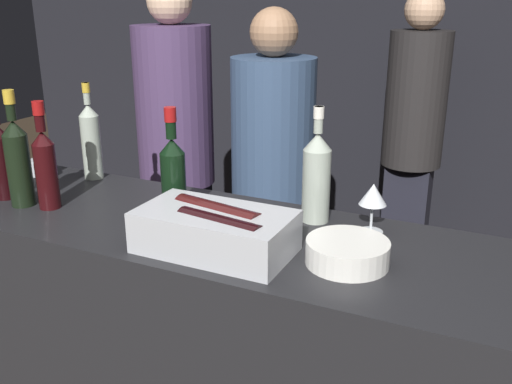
{
  "coord_description": "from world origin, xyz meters",
  "views": [
    {
      "loc": [
        0.65,
        -1.05,
        1.74
      ],
      "look_at": [
        0.0,
        0.32,
        1.21
      ],
      "focal_mm": 40.0,
      "sensor_mm": 36.0,
      "label": 1
    }
  ],
  "objects_px": {
    "rose_wine_bottle": "(91,139)",
    "person_in_hoodie": "(176,148)",
    "bowl_white": "(347,252)",
    "candle_votive": "(42,167)",
    "ice_bin_with_bottles": "(216,229)",
    "champagne_bottle": "(18,159)",
    "white_wine_bottle": "(317,175)",
    "person_blond_tee": "(273,176)",
    "red_wine_bottle_tall": "(45,164)",
    "wine_glass": "(373,196)",
    "red_wine_bottle_burgundy": "(173,173)",
    "red_wine_bottle_black_foil": "(1,157)",
    "person_grey_polo": "(413,134)"
  },
  "relations": [
    {
      "from": "ice_bin_with_bottles",
      "to": "person_in_hoodie",
      "type": "bearing_deg",
      "value": 127.45
    },
    {
      "from": "person_in_hoodie",
      "to": "white_wine_bottle",
      "type": "bearing_deg",
      "value": -110.29
    },
    {
      "from": "bowl_white",
      "to": "wine_glass",
      "type": "bearing_deg",
      "value": 89.3
    },
    {
      "from": "rose_wine_bottle",
      "to": "person_blond_tee",
      "type": "xyz_separation_m",
      "value": [
        0.4,
        0.75,
        -0.3
      ]
    },
    {
      "from": "person_blond_tee",
      "to": "rose_wine_bottle",
      "type": "bearing_deg",
      "value": 41.68
    },
    {
      "from": "person_in_hoodie",
      "to": "bowl_white",
      "type": "bearing_deg",
      "value": -113.38
    },
    {
      "from": "red_wine_bottle_burgundy",
      "to": "person_blond_tee",
      "type": "relative_size",
      "value": 0.2
    },
    {
      "from": "champagne_bottle",
      "to": "person_blond_tee",
      "type": "distance_m",
      "value": 1.19
    },
    {
      "from": "person_blond_tee",
      "to": "red_wine_bottle_black_foil",
      "type": "bearing_deg",
      "value": 43.4
    },
    {
      "from": "ice_bin_with_bottles",
      "to": "candle_votive",
      "type": "height_order",
      "value": "ice_bin_with_bottles"
    },
    {
      "from": "red_wine_bottle_burgundy",
      "to": "person_grey_polo",
      "type": "distance_m",
      "value": 1.91
    },
    {
      "from": "candle_votive",
      "to": "red_wine_bottle_burgundy",
      "type": "xyz_separation_m",
      "value": [
        0.69,
        -0.15,
        0.11
      ]
    },
    {
      "from": "champagne_bottle",
      "to": "person_blond_tee",
      "type": "bearing_deg",
      "value": 68.94
    },
    {
      "from": "rose_wine_bottle",
      "to": "person_blond_tee",
      "type": "height_order",
      "value": "person_blond_tee"
    },
    {
      "from": "candle_votive",
      "to": "person_blond_tee",
      "type": "distance_m",
      "value": 1.02
    },
    {
      "from": "wine_glass",
      "to": "rose_wine_bottle",
      "type": "relative_size",
      "value": 0.42
    },
    {
      "from": "red_wine_bottle_burgundy",
      "to": "person_in_hoodie",
      "type": "distance_m",
      "value": 1.15
    },
    {
      "from": "rose_wine_bottle",
      "to": "red_wine_bottle_burgundy",
      "type": "height_order",
      "value": "rose_wine_bottle"
    },
    {
      "from": "white_wine_bottle",
      "to": "person_blond_tee",
      "type": "xyz_separation_m",
      "value": [
        -0.49,
        0.79,
        -0.3
      ]
    },
    {
      "from": "ice_bin_with_bottles",
      "to": "champagne_bottle",
      "type": "bearing_deg",
      "value": 177.03
    },
    {
      "from": "white_wine_bottle",
      "to": "person_in_hoodie",
      "type": "xyz_separation_m",
      "value": [
        -1.01,
        0.79,
        -0.22
      ]
    },
    {
      "from": "red_wine_bottle_tall",
      "to": "champagne_bottle",
      "type": "distance_m",
      "value": 0.1
    },
    {
      "from": "wine_glass",
      "to": "red_wine_bottle_black_foil",
      "type": "bearing_deg",
      "value": -168.8
    },
    {
      "from": "red_wine_bottle_tall",
      "to": "red_wine_bottle_black_foil",
      "type": "bearing_deg",
      "value": 177.67
    },
    {
      "from": "red_wine_bottle_tall",
      "to": "white_wine_bottle",
      "type": "bearing_deg",
      "value": 17.99
    },
    {
      "from": "red_wine_bottle_tall",
      "to": "champagne_bottle",
      "type": "xyz_separation_m",
      "value": [
        -0.1,
        -0.02,
        0.01
      ]
    },
    {
      "from": "white_wine_bottle",
      "to": "person_in_hoodie",
      "type": "distance_m",
      "value": 1.3
    },
    {
      "from": "rose_wine_bottle",
      "to": "person_in_hoodie",
      "type": "relative_size",
      "value": 0.19
    },
    {
      "from": "red_wine_bottle_tall",
      "to": "white_wine_bottle",
      "type": "relative_size",
      "value": 0.99
    },
    {
      "from": "candle_votive",
      "to": "person_in_hoodie",
      "type": "relative_size",
      "value": 0.04
    },
    {
      "from": "red_wine_bottle_black_foil",
      "to": "champagne_bottle",
      "type": "distance_m",
      "value": 0.11
    },
    {
      "from": "person_blond_tee",
      "to": "person_grey_polo",
      "type": "height_order",
      "value": "person_grey_polo"
    },
    {
      "from": "candle_votive",
      "to": "red_wine_bottle_burgundy",
      "type": "relative_size",
      "value": 0.24
    },
    {
      "from": "person_in_hoodie",
      "to": "wine_glass",
      "type": "bearing_deg",
      "value": -106.57
    },
    {
      "from": "wine_glass",
      "to": "red_wine_bottle_burgundy",
      "type": "distance_m",
      "value": 0.59
    },
    {
      "from": "bowl_white",
      "to": "candle_votive",
      "type": "distance_m",
      "value": 1.28
    },
    {
      "from": "bowl_white",
      "to": "person_in_hoodie",
      "type": "relative_size",
      "value": 0.12
    },
    {
      "from": "champagne_bottle",
      "to": "white_wine_bottle",
      "type": "distance_m",
      "value": 0.94
    },
    {
      "from": "red_wine_bottle_burgundy",
      "to": "wine_glass",
      "type": "bearing_deg",
      "value": 13.63
    },
    {
      "from": "ice_bin_with_bottles",
      "to": "person_grey_polo",
      "type": "height_order",
      "value": "person_grey_polo"
    },
    {
      "from": "ice_bin_with_bottles",
      "to": "champagne_bottle",
      "type": "relative_size",
      "value": 1.09
    },
    {
      "from": "white_wine_bottle",
      "to": "ice_bin_with_bottles",
      "type": "bearing_deg",
      "value": -117.4
    },
    {
      "from": "candle_votive",
      "to": "person_blond_tee",
      "type": "xyz_separation_m",
      "value": [
        0.6,
        0.8,
        -0.19
      ]
    },
    {
      "from": "white_wine_bottle",
      "to": "person_blond_tee",
      "type": "height_order",
      "value": "person_blond_tee"
    },
    {
      "from": "red_wine_bottle_black_foil",
      "to": "person_in_hoodie",
      "type": "height_order",
      "value": "person_in_hoodie"
    },
    {
      "from": "bowl_white",
      "to": "red_wine_bottle_burgundy",
      "type": "bearing_deg",
      "value": 171.57
    },
    {
      "from": "red_wine_bottle_tall",
      "to": "champagne_bottle",
      "type": "relative_size",
      "value": 0.92
    },
    {
      "from": "red_wine_bottle_tall",
      "to": "person_blond_tee",
      "type": "distance_m",
      "value": 1.14
    },
    {
      "from": "red_wine_bottle_burgundy",
      "to": "ice_bin_with_bottles",
      "type": "bearing_deg",
      "value": -34.43
    },
    {
      "from": "red_wine_bottle_black_foil",
      "to": "person_grey_polo",
      "type": "bearing_deg",
      "value": 63.31
    }
  ]
}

